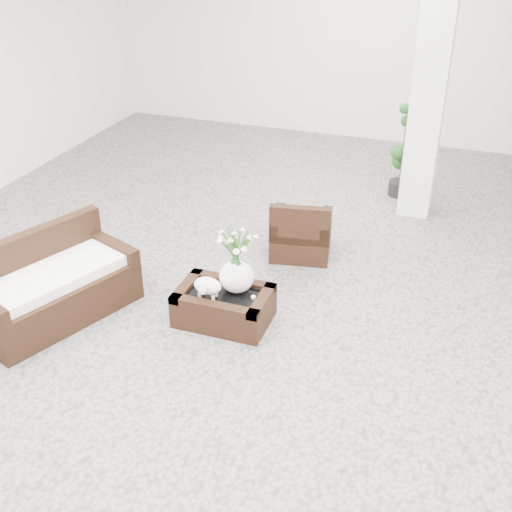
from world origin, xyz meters
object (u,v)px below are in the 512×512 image
(loveseat, at_px, (53,280))
(topiary, at_px, (404,151))
(coffee_table, at_px, (224,307))
(armchair, at_px, (302,226))

(loveseat, relative_size, topiary, 1.22)
(topiary, bearing_deg, loveseat, -123.64)
(coffee_table, distance_m, topiary, 3.87)
(armchair, xyz_separation_m, topiary, (0.83, 2.08, 0.28))
(coffee_table, bearing_deg, armchair, 78.21)
(loveseat, distance_m, topiary, 4.98)
(armchair, xyz_separation_m, loveseat, (-1.92, -2.06, 0.06))
(armchair, relative_size, loveseat, 0.46)
(coffee_table, relative_size, armchair, 1.25)
(coffee_table, height_order, armchair, armchair)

